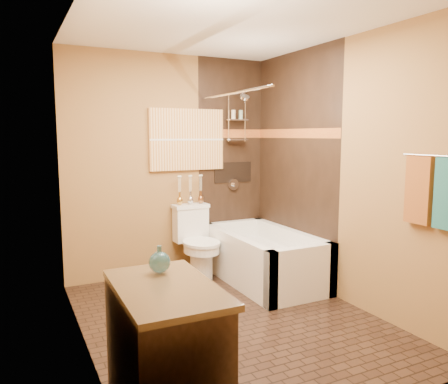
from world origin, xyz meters
TOP-DOWN VIEW (x-y plane):
  - floor at (0.00, 0.00)m, footprint 3.00×3.00m
  - wall_left at (-1.20, 0.00)m, footprint 0.02×3.00m
  - wall_right at (1.20, 0.00)m, footprint 0.02×3.00m
  - wall_back at (0.00, 1.50)m, footprint 2.40×0.02m
  - wall_front at (0.00, -1.50)m, footprint 2.40×0.02m
  - ceiling at (0.00, 0.00)m, footprint 3.00×3.00m
  - alcove_tile_back at (0.78, 1.49)m, footprint 0.85×0.01m
  - alcove_tile_right at (1.19, 0.75)m, footprint 0.01×1.50m
  - mosaic_band_back at (0.78, 1.48)m, footprint 0.85×0.01m
  - mosaic_band_right at (1.18, 0.75)m, footprint 0.01×1.50m
  - alcove_niche at (0.80, 1.48)m, footprint 0.50×0.01m
  - shower_fixtures at (0.80, 1.38)m, footprint 0.24×0.33m
  - curtain_rod at (0.40, 0.75)m, footprint 0.03×1.55m
  - towel_bar at (1.15, -1.05)m, footprint 0.02×0.55m
  - towel_rust at (1.16, -0.92)m, footprint 0.05×0.22m
  - sunset_painting at (0.20, 1.48)m, footprint 0.90×0.04m
  - vanity_mirror at (-1.19, -1.00)m, footprint 0.01×1.00m
  - bathtub at (0.80, 0.75)m, footprint 0.80×1.50m
  - toilet at (0.20, 1.21)m, footprint 0.41×0.61m
  - vanity at (-0.92, -1.00)m, footprint 0.55×0.88m
  - teal_bottle at (-0.87, -0.77)m, footprint 0.16×0.16m
  - bud_vases at (0.20, 1.39)m, footprint 0.33×0.07m

SIDE VIEW (x-z plane):
  - floor at x=0.00m, z-range 0.00..0.00m
  - bathtub at x=0.80m, z-range -0.05..0.50m
  - vanity at x=-0.92m, z-range 0.00..0.77m
  - toilet at x=0.20m, z-range 0.00..0.81m
  - teal_bottle at x=-0.87m, z-range 0.75..0.96m
  - bud_vases at x=0.20m, z-range 0.82..1.15m
  - alcove_niche at x=0.80m, z-range 1.02..1.27m
  - towel_rust at x=1.16m, z-range 0.92..1.44m
  - wall_left at x=-1.20m, z-range 0.00..2.50m
  - wall_right at x=1.20m, z-range 0.00..2.50m
  - wall_back at x=0.00m, z-range 0.00..2.50m
  - wall_front at x=0.00m, z-range 0.00..2.50m
  - alcove_tile_back at x=0.78m, z-range 0.00..2.50m
  - alcove_tile_right at x=1.19m, z-range 0.00..2.50m
  - towel_bar at x=1.15m, z-range 1.44..1.46m
  - vanity_mirror at x=-1.19m, z-range 1.05..1.95m
  - sunset_painting at x=0.20m, z-range 1.20..1.90m
  - mosaic_band_back at x=0.78m, z-range 1.57..1.67m
  - mosaic_band_right at x=1.18m, z-range 1.57..1.67m
  - shower_fixtures at x=0.80m, z-range 1.08..2.25m
  - curtain_rod at x=0.40m, z-range 2.01..2.03m
  - ceiling at x=0.00m, z-range 2.50..2.50m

